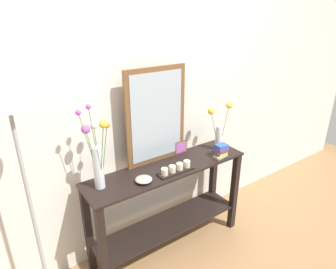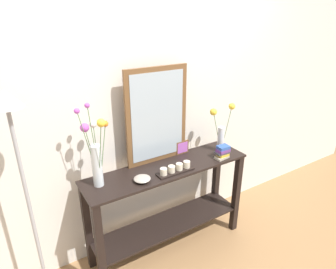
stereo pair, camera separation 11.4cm
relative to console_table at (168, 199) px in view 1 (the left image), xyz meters
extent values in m
cube|color=#997047|center=(0.00, 0.00, -0.53)|extent=(7.00, 6.00, 0.02)
cube|color=silver|center=(0.00, 0.31, 0.83)|extent=(6.40, 0.08, 2.70)
cube|color=black|center=(0.00, 0.00, 0.31)|extent=(1.44, 0.37, 0.02)
cube|color=black|center=(0.00, 0.00, -0.27)|extent=(1.38, 0.33, 0.02)
cube|color=black|center=(-0.68, -0.15, -0.11)|extent=(0.06, 0.06, 0.82)
cube|color=black|center=(0.68, -0.15, -0.11)|extent=(0.06, 0.06, 0.82)
cube|color=black|center=(-0.68, 0.15, -0.11)|extent=(0.06, 0.06, 0.82)
cube|color=black|center=(0.68, 0.15, -0.11)|extent=(0.06, 0.06, 0.82)
cube|color=brown|center=(-0.01, 0.16, 0.72)|extent=(0.56, 0.03, 0.81)
cube|color=#9EADB7|center=(-0.01, 0.14, 0.72)|extent=(0.48, 0.00, 0.73)
cylinder|color=silver|center=(-0.58, 0.04, 0.48)|extent=(0.08, 0.08, 0.33)
cylinder|color=#4C753D|center=(-0.58, 0.05, 0.64)|extent=(0.04, 0.04, 0.60)
sphere|color=#B24CB7|center=(-0.60, 0.06, 0.94)|extent=(0.04, 0.04, 0.04)
cylinder|color=#4C753D|center=(-0.57, -0.02, 0.59)|extent=(0.02, 0.12, 0.51)
sphere|color=yellow|center=(-0.56, -0.08, 0.85)|extent=(0.06, 0.06, 0.06)
cylinder|color=#4C753D|center=(-0.56, 0.08, 0.56)|extent=(0.02, 0.09, 0.44)
sphere|color=silver|center=(-0.55, 0.12, 0.78)|extent=(0.05, 0.05, 0.05)
cylinder|color=#4C753D|center=(-0.60, 0.06, 0.56)|extent=(0.06, 0.05, 0.44)
sphere|color=#B24CB7|center=(-0.63, 0.09, 0.78)|extent=(0.06, 0.06, 0.06)
cylinder|color=#4C753D|center=(-0.54, 0.01, 0.57)|extent=(0.07, 0.03, 0.47)
sphere|color=orange|center=(-0.51, 0.00, 0.81)|extent=(0.04, 0.04, 0.04)
cylinder|color=#4C753D|center=(-0.62, 0.04, 0.63)|extent=(0.10, 0.03, 0.58)
sphere|color=#B24CB7|center=(-0.67, 0.05, 0.92)|extent=(0.04, 0.04, 0.04)
cylinder|color=silver|center=(0.58, 0.01, 0.44)|extent=(0.06, 0.06, 0.23)
cylinder|color=#4C753D|center=(0.55, 0.04, 0.51)|extent=(0.05, 0.08, 0.35)
sphere|color=yellow|center=(0.52, 0.07, 0.69)|extent=(0.06, 0.06, 0.06)
cylinder|color=#4C753D|center=(0.62, -0.01, 0.54)|extent=(0.07, 0.02, 0.40)
sphere|color=yellow|center=(0.66, -0.01, 0.74)|extent=(0.06, 0.06, 0.06)
cube|color=black|center=(0.01, -0.10, 0.33)|extent=(0.32, 0.09, 0.01)
cylinder|color=beige|center=(-0.11, -0.10, 0.36)|extent=(0.06, 0.06, 0.05)
cylinder|color=beige|center=(-0.03, -0.10, 0.36)|extent=(0.06, 0.06, 0.05)
cylinder|color=beige|center=(0.04, -0.10, 0.36)|extent=(0.06, 0.06, 0.05)
cylinder|color=beige|center=(0.12, -0.10, 0.36)|extent=(0.06, 0.06, 0.05)
cube|color=brown|center=(0.24, 0.15, 0.38)|extent=(0.13, 0.01, 0.12)
cube|color=#AE59B7|center=(0.24, 0.14, 0.38)|extent=(0.11, 0.00, 0.10)
cylinder|color=#9E9389|center=(-0.28, -0.08, 0.32)|extent=(0.05, 0.05, 0.01)
ellipsoid|color=#9E9389|center=(-0.28, -0.08, 0.34)|extent=(0.13, 0.13, 0.03)
cube|color=#B2A893|center=(0.49, -0.12, 0.33)|extent=(0.14, 0.09, 0.02)
cube|color=gold|center=(0.50, -0.11, 0.35)|extent=(0.09, 0.07, 0.03)
cube|color=#424247|center=(0.49, -0.11, 0.37)|extent=(0.13, 0.08, 0.02)
cube|color=#663884|center=(0.50, -0.12, 0.39)|extent=(0.11, 0.08, 0.03)
cube|color=#2D519E|center=(0.50, -0.11, 0.42)|extent=(0.10, 0.08, 0.03)
cylinder|color=#9E9EA3|center=(-1.07, -0.07, 0.27)|extent=(0.02, 0.02, 1.54)
cone|color=beige|center=(-1.07, -0.07, 1.09)|extent=(0.18, 0.18, 0.10)
camera|label=1|loc=(-1.23, -1.75, 1.52)|focal=31.36mm
camera|label=2|loc=(-1.13, -1.81, 1.52)|focal=31.36mm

